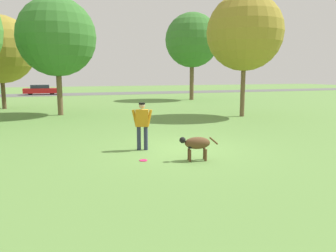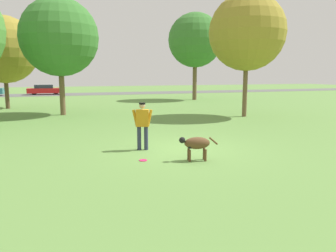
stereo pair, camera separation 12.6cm
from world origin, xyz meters
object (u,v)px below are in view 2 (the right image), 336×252
(dog, at_px, (196,144))
(tree_far_left, at_px, (4,50))
(frisbee, at_px, (143,160))
(tree_mid_center, at_px, (59,37))
(parked_car_red, at_px, (45,90))
(person, at_px, (142,122))
(tree_far_right, at_px, (195,40))
(tree_near_right, at_px, (247,32))

(dog, height_order, tree_far_left, tree_far_left)
(frisbee, bearing_deg, dog, -18.96)
(tree_mid_center, xyz_separation_m, parked_car_red, (-1.46, 22.00, -4.02))
(person, distance_m, tree_mid_center, 11.56)
(frisbee, relative_size, tree_mid_center, 0.03)
(tree_far_left, distance_m, tree_mid_center, 6.40)
(frisbee, distance_m, tree_far_left, 18.63)
(dog, bearing_deg, tree_far_left, -55.83)
(frisbee, xyz_separation_m, tree_mid_center, (-1.82, 12.08, 4.61))
(dog, xyz_separation_m, frisbee, (-1.44, 0.49, -0.48))
(tree_mid_center, bearing_deg, dog, -75.49)
(dog, xyz_separation_m, parked_car_red, (-4.71, 34.57, 0.11))
(frisbee, bearing_deg, tree_far_right, 62.43)
(tree_far_left, xyz_separation_m, parked_car_red, (2.21, 16.77, -3.58))
(tree_mid_center, relative_size, tree_near_right, 0.99)
(person, height_order, tree_far_left, tree_far_left)
(frisbee, distance_m, tree_mid_center, 13.06)
(dog, relative_size, tree_mid_center, 0.16)
(tree_far_left, bearing_deg, frisbee, -72.40)
(dog, relative_size, frisbee, 4.86)
(tree_mid_center, distance_m, parked_car_red, 22.41)
(person, xyz_separation_m, dog, (1.08, -1.84, -0.42))
(person, xyz_separation_m, tree_near_right, (7.89, 6.39, 3.90))
(tree_mid_center, bearing_deg, tree_far_left, 125.10)
(frisbee, height_order, parked_car_red, parked_car_red)
(dog, height_order, parked_car_red, parked_car_red)
(tree_far_left, relative_size, tree_far_right, 0.80)
(person, height_order, tree_near_right, tree_near_right)
(tree_far_right, bearing_deg, person, -118.39)
(tree_near_right, bearing_deg, tree_far_left, 145.14)
(tree_far_left, bearing_deg, person, -69.90)
(tree_mid_center, bearing_deg, tree_far_right, 33.90)
(tree_near_right, bearing_deg, parked_car_red, 113.62)
(tree_far_left, height_order, tree_far_right, tree_far_right)
(parked_car_red, bearing_deg, dog, -81.93)
(frisbee, bearing_deg, tree_near_right, 43.18)
(dog, relative_size, tree_near_right, 0.16)
(person, relative_size, dog, 1.38)
(tree_far_left, distance_m, parked_car_red, 17.29)
(person, bearing_deg, frisbee, -84.15)
(tree_far_left, bearing_deg, tree_mid_center, -54.90)
(person, distance_m, tree_near_right, 10.88)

